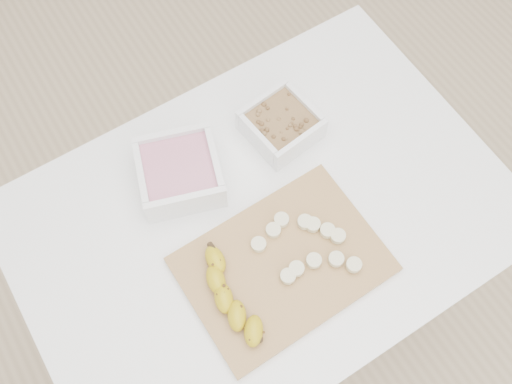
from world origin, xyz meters
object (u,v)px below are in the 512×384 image
table (263,232)px  bowl_granola (281,125)px  bowl_yogurt (180,172)px  cutting_board (283,264)px  banana (232,298)px

table → bowl_granola: (0.14, 0.15, 0.13)m
table → bowl_granola: bearing=46.9°
bowl_granola → table: bearing=-133.1°
bowl_yogurt → bowl_granola: size_ratio=1.33×
table → bowl_yogurt: bowl_yogurt is taller
bowl_granola → cutting_board: size_ratio=0.41×
cutting_board → banana: size_ratio=1.88×
banana → bowl_yogurt: bearing=96.2°
cutting_board → table: bearing=76.6°
bowl_yogurt → banana: 0.28m
bowl_yogurt → banana: size_ratio=1.02×
bowl_granola → banana: bowl_granola is taller
table → cutting_board: (-0.03, -0.11, 0.10)m
cutting_board → banana: bearing=-174.9°
table → bowl_yogurt: (-0.10, 0.16, 0.14)m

